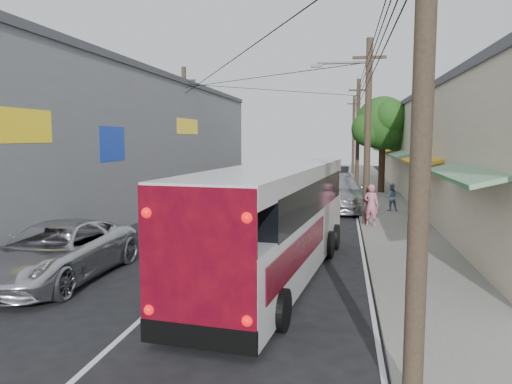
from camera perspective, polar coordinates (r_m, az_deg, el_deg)
ground at (r=10.58m, az=-14.72°, el=-15.42°), size 120.00×120.00×0.00m
sidewalk at (r=29.25m, az=14.35°, el=-1.38°), size 3.00×80.00×0.12m
building_right at (r=31.66m, az=22.38°, el=4.53°), size 7.09×40.00×6.25m
building_left at (r=29.74m, az=-15.42°, el=5.66°), size 7.20×36.00×7.25m
utility_poles at (r=29.25m, az=7.87°, el=6.75°), size 11.80×45.28×8.00m
street_tree at (r=35.04m, az=14.41°, el=7.42°), size 4.40×4.00×6.60m
coach_bus at (r=13.77m, az=2.26°, el=-3.23°), size 3.51×10.88×3.08m
jeepney at (r=14.64m, az=-21.92°, el=-6.38°), size 2.64×5.63×1.56m
parked_suv at (r=27.07m, az=9.29°, el=-0.03°), size 3.41×6.65×1.85m
parked_car_mid at (r=33.44m, az=9.19°, el=0.76°), size 2.12×4.22×1.38m
parked_car_far at (r=38.83m, az=9.30°, el=1.68°), size 1.73×4.84×1.59m
pedestrian_near at (r=21.62m, az=13.03°, el=-1.47°), size 0.76×0.65×1.78m
pedestrian_far at (r=26.34m, az=15.19°, el=-0.57°), size 0.75×0.62×1.40m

